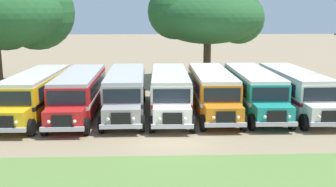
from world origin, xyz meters
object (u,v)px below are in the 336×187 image
object	(u,v)px
parked_bus_slot_4	(212,89)
parked_bus_slot_3	(170,90)
parked_bus_slot_1	(80,91)
parked_bus_slot_6	(295,89)
parked_bus_slot_5	(253,89)
parked_bus_slot_0	(36,92)
broad_shade_tree	(207,15)
parked_bus_slot_2	(126,90)

from	to	relation	value
parked_bus_slot_4	parked_bus_slot_3	bearing A→B (deg)	-85.73
parked_bus_slot_1	parked_bus_slot_6	size ratio (longest dim) A/B	1.00
parked_bus_slot_1	parked_bus_slot_5	size ratio (longest dim) A/B	1.00
parked_bus_slot_0	parked_bus_slot_4	size ratio (longest dim) A/B	1.00
parked_bus_slot_3	parked_bus_slot_5	xyz separation A→B (m)	(5.94, 0.23, 0.00)
parked_bus_slot_3	parked_bus_slot_5	bearing A→B (deg)	93.21
parked_bus_slot_3	parked_bus_slot_6	xyz separation A→B (m)	(8.89, 0.11, 0.00)
parked_bus_slot_3	broad_shade_tree	distance (m)	14.05
parked_bus_slot_1	parked_bus_slot_2	xyz separation A→B (m)	(3.14, 0.40, 0.00)
parked_bus_slot_0	broad_shade_tree	xyz separation A→B (m)	(13.35, 12.77, 5.03)
parked_bus_slot_2	parked_bus_slot_5	distance (m)	9.01
parked_bus_slot_6	parked_bus_slot_3	bearing A→B (deg)	-90.04
parked_bus_slot_0	parked_bus_slot_1	size ratio (longest dim) A/B	1.00
parked_bus_slot_1	parked_bus_slot_4	xyz separation A→B (m)	(9.20, 0.50, 0.00)
parked_bus_slot_2	parked_bus_slot_4	world-z (taller)	same
parked_bus_slot_0	parked_bus_slot_6	size ratio (longest dim) A/B	1.00
parked_bus_slot_5	parked_bus_slot_3	bearing A→B (deg)	-87.13
parked_bus_slot_1	broad_shade_tree	size ratio (longest dim) A/B	0.92
broad_shade_tree	parked_bus_slot_0	bearing A→B (deg)	-136.27
parked_bus_slot_1	parked_bus_slot_6	xyz separation A→B (m)	(15.10, 0.42, 0.00)
parked_bus_slot_6	broad_shade_tree	bearing A→B (deg)	-159.93
parked_bus_slot_0	parked_bus_slot_6	distance (m)	18.04
parked_bus_slot_3	parked_bus_slot_5	size ratio (longest dim) A/B	1.00
parked_bus_slot_3	broad_shade_tree	bearing A→B (deg)	162.26
parked_bus_slot_3	parked_bus_slot_6	bearing A→B (deg)	91.70
broad_shade_tree	parked_bus_slot_5	bearing A→B (deg)	-81.91
parked_bus_slot_4	broad_shade_tree	world-z (taller)	broad_shade_tree
parked_bus_slot_1	parked_bus_slot_4	world-z (taller)	same
parked_bus_slot_0	parked_bus_slot_1	xyz separation A→B (m)	(2.93, 0.04, 0.00)
parked_bus_slot_1	parked_bus_slot_2	world-z (taller)	same
parked_bus_slot_2	parked_bus_slot_5	xyz separation A→B (m)	(9.01, 0.13, 0.00)
parked_bus_slot_0	parked_bus_slot_1	bearing A→B (deg)	92.24
parked_bus_slot_0	parked_bus_slot_5	bearing A→B (deg)	93.64
parked_bus_slot_6	parked_bus_slot_1	bearing A→B (deg)	-89.19
parked_bus_slot_1	parked_bus_slot_0	bearing A→B (deg)	-89.80
parked_bus_slot_0	parked_bus_slot_4	distance (m)	12.14
parked_bus_slot_2	broad_shade_tree	bearing A→B (deg)	148.52
parked_bus_slot_6	parked_bus_slot_2	bearing A→B (deg)	-90.70
parked_bus_slot_3	parked_bus_slot_4	xyz separation A→B (m)	(2.99, 0.20, 0.00)
parked_bus_slot_0	parked_bus_slot_2	bearing A→B (deg)	95.61
parked_bus_slot_6	broad_shade_tree	size ratio (longest dim) A/B	0.92
parked_bus_slot_2	parked_bus_slot_3	xyz separation A→B (m)	(3.07, -0.10, 0.00)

